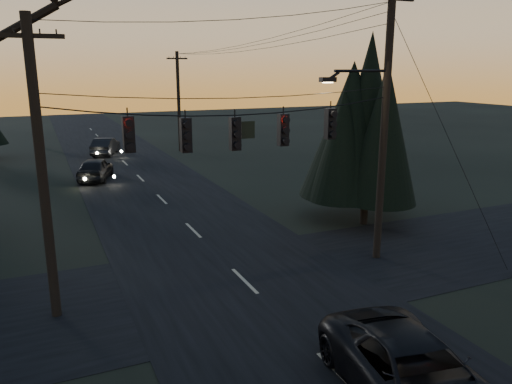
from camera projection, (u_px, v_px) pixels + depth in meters
name	position (u px, v px, depth m)	size (l,w,h in m)	color
main_road	(171.00, 208.00, 25.93)	(8.00, 120.00, 0.02)	black
cross_road	(245.00, 281.00, 17.06)	(60.00, 7.00, 0.02)	black
utility_pole_right	(376.00, 257.00, 19.22)	(5.00, 0.30, 10.00)	black
utility_pole_left	(57.00, 315.00, 14.70)	(1.80, 0.30, 8.50)	black
utility_pole_far_r	(180.00, 151.00, 44.07)	(1.80, 0.30, 8.50)	black
utility_pole_far_l	(38.00, 146.00, 46.66)	(0.30, 0.30, 8.00)	black
span_signal_assembly	(237.00, 131.00, 15.72)	(11.50, 0.44, 1.68)	black
evergreen_right	(369.00, 126.00, 22.32)	(4.80, 4.80, 7.97)	black
suv_near	(415.00, 376.00, 10.56)	(2.46, 5.34, 1.48)	black
sedan_oncoming_a	(95.00, 169.00, 32.43)	(1.73, 4.30, 1.46)	black
sedan_oncoming_b	(106.00, 146.00, 41.92)	(1.51, 4.32, 1.42)	black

